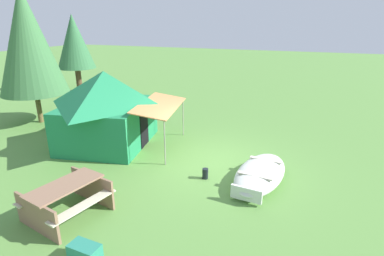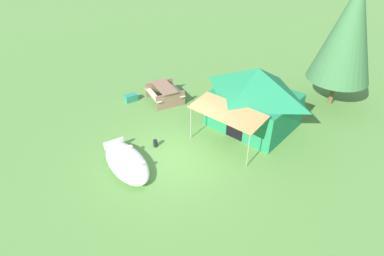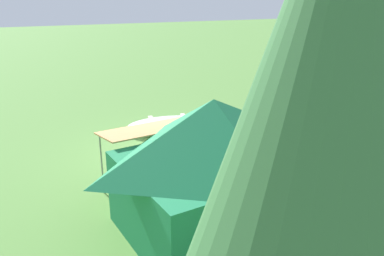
{
  "view_description": "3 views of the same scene",
  "coord_description": "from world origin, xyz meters",
  "px_view_note": "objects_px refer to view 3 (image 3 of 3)",
  "views": [
    {
      "loc": [
        -8.48,
        -2.76,
        4.22
      ],
      "look_at": [
        0.07,
        0.61,
        1.03
      ],
      "focal_mm": 29.0,
      "sensor_mm": 36.0,
      "label": 1
    },
    {
      "loc": [
        7.65,
        -5.22,
        7.57
      ],
      "look_at": [
        -0.12,
        0.82,
        0.93
      ],
      "focal_mm": 29.86,
      "sensor_mm": 36.0,
      "label": 2
    },
    {
      "loc": [
        2.82,
        10.14,
        4.52
      ],
      "look_at": [
        -0.63,
        0.58,
        0.89
      ],
      "focal_mm": 37.82,
      "sensor_mm": 36.0,
      "label": 3
    }
  ],
  "objects_px": {
    "canvas_cabin_tent": "(212,165)",
    "cooler_box": "(327,137)",
    "picnic_table": "(328,147)",
    "fuel_can": "(197,141)",
    "beached_rowboat": "(169,124)",
    "pine_tree_back_right": "(330,160)"
  },
  "relations": [
    {
      "from": "beached_rowboat",
      "to": "picnic_table",
      "type": "relative_size",
      "value": 1.49
    },
    {
      "from": "canvas_cabin_tent",
      "to": "cooler_box",
      "type": "bearing_deg",
      "value": -148.67
    },
    {
      "from": "picnic_table",
      "to": "cooler_box",
      "type": "bearing_deg",
      "value": -127.51
    },
    {
      "from": "picnic_table",
      "to": "cooler_box",
      "type": "xyz_separation_m",
      "value": [
        -1.0,
        -1.31,
        -0.32
      ]
    },
    {
      "from": "picnic_table",
      "to": "fuel_can",
      "type": "distance_m",
      "value": 3.67
    },
    {
      "from": "beached_rowboat",
      "to": "cooler_box",
      "type": "height_order",
      "value": "beached_rowboat"
    },
    {
      "from": "cooler_box",
      "to": "fuel_can",
      "type": "distance_m",
      "value": 3.95
    },
    {
      "from": "canvas_cabin_tent",
      "to": "picnic_table",
      "type": "relative_size",
      "value": 2.38
    },
    {
      "from": "fuel_can",
      "to": "picnic_table",
      "type": "bearing_deg",
      "value": 140.23
    },
    {
      "from": "fuel_can",
      "to": "beached_rowboat",
      "type": "bearing_deg",
      "value": -74.45
    },
    {
      "from": "picnic_table",
      "to": "cooler_box",
      "type": "distance_m",
      "value": 1.68
    },
    {
      "from": "fuel_can",
      "to": "pine_tree_back_right",
      "type": "relative_size",
      "value": 0.05
    },
    {
      "from": "canvas_cabin_tent",
      "to": "cooler_box",
      "type": "height_order",
      "value": "canvas_cabin_tent"
    },
    {
      "from": "picnic_table",
      "to": "fuel_can",
      "type": "bearing_deg",
      "value": -39.77
    },
    {
      "from": "picnic_table",
      "to": "beached_rowboat",
      "type": "bearing_deg",
      "value": -49.76
    },
    {
      "from": "cooler_box",
      "to": "fuel_can",
      "type": "bearing_deg",
      "value": -15.09
    },
    {
      "from": "fuel_can",
      "to": "pine_tree_back_right",
      "type": "xyz_separation_m",
      "value": [
        2.24,
        8.43,
        3.29
      ]
    },
    {
      "from": "beached_rowboat",
      "to": "fuel_can",
      "type": "distance_m",
      "value": 1.52
    },
    {
      "from": "picnic_table",
      "to": "pine_tree_back_right",
      "type": "relative_size",
      "value": 0.34
    },
    {
      "from": "pine_tree_back_right",
      "to": "canvas_cabin_tent",
      "type": "bearing_deg",
      "value": -103.05
    },
    {
      "from": "beached_rowboat",
      "to": "pine_tree_back_right",
      "type": "relative_size",
      "value": 0.5
    },
    {
      "from": "beached_rowboat",
      "to": "canvas_cabin_tent",
      "type": "distance_m",
      "value": 5.73
    }
  ]
}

